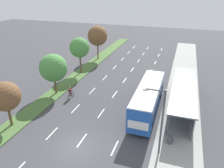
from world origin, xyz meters
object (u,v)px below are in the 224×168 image
bus (148,97)px  median_tree_second (53,68)px  median_tree_nearest (5,96)px  median_tree_fourth (97,36)px  bus_shelter (185,95)px  cyclist (70,93)px  median_tree_third (79,48)px  streetlight (160,118)px  trash_bin (170,140)px

bus → median_tree_second: bearing=177.4°
median_tree_nearest → median_tree_fourth: 25.43m
bus_shelter → cyclist: bus_shelter is taller
bus_shelter → median_tree_third: 19.34m
bus → cyclist: 10.74m
cyclist → streetlight: bearing=-28.9°
median_tree_third → streetlight: size_ratio=0.96×
median_tree_nearest → bus: bearing=29.7°
median_tree_nearest → bus_shelter: bearing=29.0°
bus_shelter → bus: bus is taller
trash_bin → cyclist: bearing=158.8°
median_tree_nearest → median_tree_third: (0.22, 16.93, 0.95)m
bus → median_tree_nearest: median_tree_nearest is taller
bus → trash_bin: (3.20, -5.41, -1.49)m
median_tree_nearest → trash_bin: median_tree_nearest is taller
median_tree_second → median_tree_third: median_tree_third is taller
bus_shelter → streetlight: 9.71m
median_tree_nearest → streetlight: 15.97m
cyclist → median_tree_fourth: 18.32m
bus → median_tree_nearest: 15.94m
median_tree_fourth → streetlight: median_tree_fourth is taller
median_tree_nearest → median_tree_second: size_ratio=0.90×
bus → median_tree_fourth: 22.44m
cyclist → trash_bin: bearing=-21.2°
median_tree_fourth → streetlight: 29.34m
cyclist → median_tree_fourth: (-3.04, 17.58, 4.15)m
bus → cyclist: size_ratio=6.20×
bus → median_tree_third: 16.52m
bus → median_tree_fourth: (-13.70, 17.55, 2.87)m
median_tree_second → median_tree_third: bearing=91.3°
cyclist → trash_bin: 14.87m
bus_shelter → median_tree_fourth: bearing=139.4°
streetlight → bus_shelter: bearing=77.1°
cyclist → median_tree_third: bearing=107.7°
median_tree_nearest → median_tree_fourth: median_tree_fourth is taller
bus → median_tree_fourth: size_ratio=1.65×
cyclist → median_tree_fourth: bearing=99.8°
median_tree_second → median_tree_third: (-0.19, 8.47, 0.69)m
streetlight → median_tree_nearest: bearing=-177.3°
bus → bus_shelter: bearing=26.6°
trash_bin → median_tree_third: bearing=139.2°
bus → median_tree_nearest: (-13.78, -7.86, 1.62)m
median_tree_nearest → median_tree_third: median_tree_third is taller
median_tree_nearest → trash_bin: 17.44m
cyclist → bus_shelter: bearing=8.3°
median_tree_nearest → streetlight: size_ratio=0.79×
bus_shelter → median_tree_fourth: (-17.98, 15.40, 3.08)m
bus_shelter → trash_bin: bus_shelter is taller
median_tree_second → streetlight: 17.35m
bus_shelter → streetlight: bearing=-102.9°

